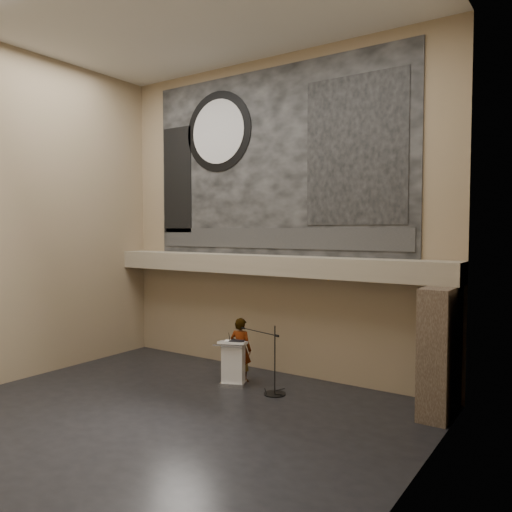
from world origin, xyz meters
The scene contains 19 objects.
floor centered at (0.00, 0.00, 0.00)m, with size 10.00×10.00×0.00m, color black.
wall_back centered at (0.00, 4.00, 4.25)m, with size 10.00×0.02×8.50m, color #8F7D5B.
wall_left centered at (-5.00, 0.00, 4.25)m, with size 0.02×8.00×8.50m, color #8F7D5B.
wall_right centered at (5.00, 0.00, 4.25)m, with size 0.02×8.00×8.50m, color #8F7D5B.
soffit centered at (0.00, 3.60, 2.95)m, with size 10.00×0.80×0.50m, color gray.
sprinkler_left centered at (-1.60, 3.55, 2.67)m, with size 0.04×0.04×0.06m, color #B2893D.
sprinkler_right centered at (1.90, 3.55, 2.67)m, with size 0.04×0.04×0.06m, color #B2893D.
banner centered at (0.00, 3.97, 5.70)m, with size 8.00×0.05×5.00m, color black.
banner_text_strip centered at (0.00, 3.93, 3.65)m, with size 7.76×0.02×0.55m, color #2A2A2A.
banner_clock_rim centered at (-1.80, 3.93, 6.70)m, with size 2.30×2.30×0.02m, color black.
banner_clock_face centered at (-1.80, 3.91, 6.70)m, with size 1.84×1.84×0.02m, color silver.
banner_building_print centered at (2.40, 3.93, 5.80)m, with size 2.60×0.02×3.60m, color black.
banner_brick_print centered at (-3.40, 3.93, 5.40)m, with size 1.10×0.02×3.20m, color black.
stone_pier centered at (4.65, 3.15, 1.35)m, with size 0.60×1.40×2.70m, color #413328.
lectern centered at (-0.14, 2.40, 0.55)m, with size 0.81×0.70×1.13m.
binder centered at (-0.03, 2.38, 1.12)m, with size 0.32×0.26×0.04m, color black.
papers centered at (-0.27, 2.36, 1.10)m, with size 0.19×0.26×0.01m, color white.
speaker_person centered at (-0.16, 2.74, 0.82)m, with size 0.60×0.39×1.64m, color silver.
mic_stand centered at (1.06, 2.36, 0.24)m, with size 1.46×0.58×1.63m.
Camera 1 is at (7.19, -7.48, 3.88)m, focal length 35.00 mm.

